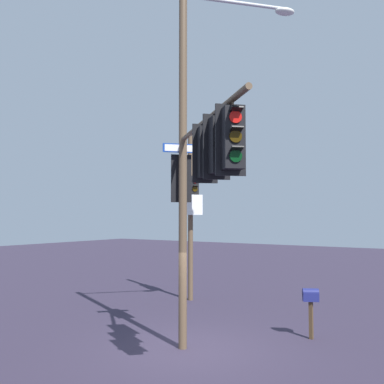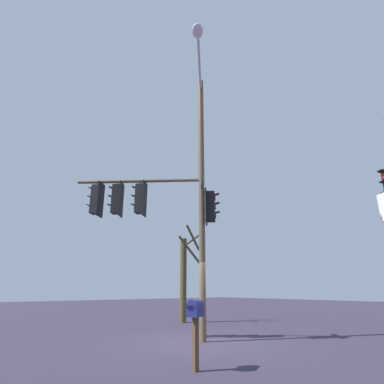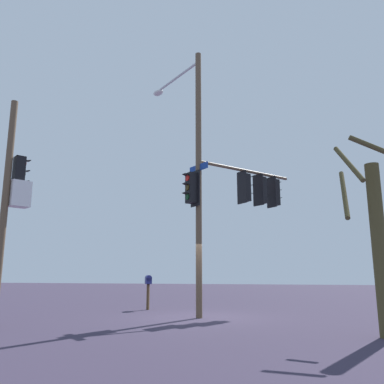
% 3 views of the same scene
% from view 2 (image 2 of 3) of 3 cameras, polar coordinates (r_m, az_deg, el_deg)
% --- Properties ---
extents(ground_plane, '(80.00, 80.00, 0.00)m').
position_cam_2_polar(ground_plane, '(10.83, 1.17, -26.14)').
color(ground_plane, '#322A3D').
extents(main_signal_pole_assembly, '(4.08, 5.83, 9.88)m').
position_cam_2_polar(main_signal_pole_assembly, '(11.37, -4.56, 0.57)').
color(main_signal_pole_assembly, brown).
rests_on(main_signal_pole_assembly, ground).
extents(mailbox, '(0.50, 0.42, 1.41)m').
position_cam_2_polar(mailbox, '(7.17, 0.64, -21.64)').
color(mailbox, '#4C3823').
rests_on(mailbox, ground).
extents(bare_tree_behind_pole, '(1.86, 1.85, 4.89)m').
position_cam_2_polar(bare_tree_behind_pole, '(16.84, -1.40, -14.93)').
color(bare_tree_behind_pole, '#4A4325').
rests_on(bare_tree_behind_pole, ground).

